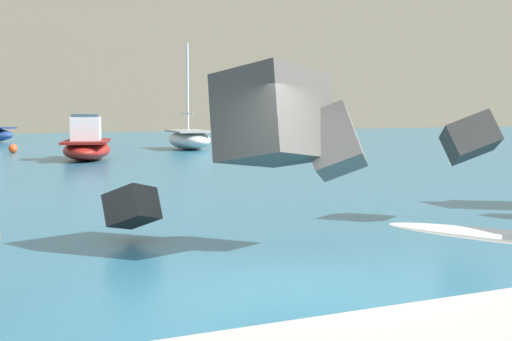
# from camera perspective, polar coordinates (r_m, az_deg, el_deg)

# --- Properties ---
(ground_plane) EXTENTS (400.00, 400.00, 0.00)m
(ground_plane) POSITION_cam_1_polar(r_m,az_deg,el_deg) (8.67, 3.00, -9.45)
(ground_plane) COLOR #2D6B84
(breakwater_jetty) EXTENTS (32.57, 7.93, 2.85)m
(breakwater_jetty) POSITION_cam_1_polar(r_m,az_deg,el_deg) (10.19, -5.44, -0.42)
(breakwater_jetty) COLOR #4C4944
(breakwater_jetty) RESTS_ON ground
(boat_near_centre) EXTENTS (2.50, 4.29, 5.65)m
(boat_near_centre) POSITION_cam_1_polar(r_m,az_deg,el_deg) (38.03, -5.36, 2.55)
(boat_near_centre) COLOR beige
(boat_near_centre) RESTS_ON ground
(boat_near_right) EXTENTS (3.21, 4.97, 1.94)m
(boat_near_right) POSITION_cam_1_polar(r_m,az_deg,el_deg) (30.86, -13.41, 1.96)
(boat_near_right) COLOR maroon
(boat_near_right) RESTS_ON ground
(mooring_buoy_inner) EXTENTS (0.44, 0.44, 0.44)m
(mooring_buoy_inner) POSITION_cam_1_polar(r_m,az_deg,el_deg) (36.71, -18.90, 1.68)
(mooring_buoy_inner) COLOR #E54C1E
(mooring_buoy_inner) RESTS_ON ground
(headland_bluff) EXTENTS (90.93, 33.92, 18.87)m
(headland_bluff) POSITION_cam_1_polar(r_m,az_deg,el_deg) (86.53, -7.22, 9.77)
(headland_bluff) COLOR #756651
(headland_bluff) RESTS_ON ground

